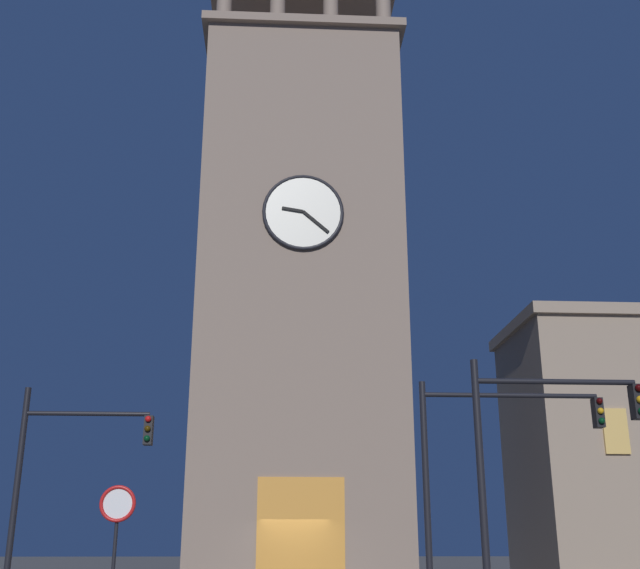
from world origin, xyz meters
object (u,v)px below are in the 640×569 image
at_px(clocktower, 300,285).
at_px(no_horn_sign, 117,515).
at_px(traffic_signal_near, 488,451).
at_px(traffic_signal_mid, 536,444).
at_px(traffic_signal_far, 63,464).

relative_size(clocktower, no_horn_sign, 10.90).
distance_m(clocktower, traffic_signal_near, 16.52).
xyz_separation_m(traffic_signal_near, no_horn_sign, (8.63, 1.78, -1.60)).
relative_size(traffic_signal_mid, no_horn_sign, 1.92).
distance_m(traffic_signal_far, no_horn_sign, 3.93).
bearing_deg(traffic_signal_mid, no_horn_sign, -7.76).
relative_size(traffic_signal_mid, traffic_signal_far, 0.98).
xyz_separation_m(traffic_signal_near, traffic_signal_mid, (-0.25, 2.99, -0.20)).
height_order(traffic_signal_mid, traffic_signal_far, traffic_signal_far).
height_order(traffic_signal_mid, no_horn_sign, traffic_signal_mid).
distance_m(clocktower, traffic_signal_far, 16.34).
bearing_deg(traffic_signal_far, traffic_signal_near, 173.12).
xyz_separation_m(clocktower, no_horn_sign, (4.34, 15.15, -10.30)).
bearing_deg(clocktower, traffic_signal_mid, 105.50).
bearing_deg(traffic_signal_near, traffic_signal_far, -6.88).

